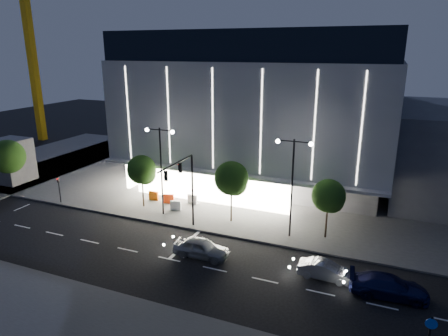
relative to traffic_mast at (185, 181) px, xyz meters
name	(u,v)px	position (x,y,z in m)	size (l,w,h in m)	color
ground	(158,246)	(-1.00, -3.34, -5.03)	(160.00, 160.00, 0.00)	black
sidewalk_museum	(285,174)	(4.00, 20.66, -4.95)	(70.00, 40.00, 0.15)	#474747
sidewalk_west	(6,173)	(-31.00, 6.66, -4.95)	(16.00, 50.00, 0.15)	#474747
museum	(269,106)	(1.98, 18.97, 4.25)	(30.00, 25.80, 18.00)	#4C4C51
traffic_mast	(185,181)	(0.00, 0.00, 0.00)	(0.33, 5.89, 7.07)	black
street_lamp_west	(161,159)	(-4.00, 2.66, 0.93)	(3.16, 0.36, 9.00)	black
street_lamp_east	(293,174)	(9.00, 2.66, 0.93)	(3.16, 0.36, 9.00)	black
ped_signal_far	(59,187)	(-16.00, 1.16, -3.14)	(0.22, 0.24, 3.00)	black
tower_crane	(32,23)	(-41.92, 24.66, 15.48)	(32.00, 2.00, 28.50)	gold
tree_left	(142,171)	(-6.97, 3.68, -0.99)	(3.02, 3.02, 5.72)	black
tree_mid	(232,180)	(3.03, 3.68, -0.69)	(3.25, 3.25, 6.15)	black
tree_right	(329,198)	(12.03, 3.68, -1.14)	(2.91, 2.91, 5.51)	black
car_lead	(201,248)	(3.22, -3.49, -4.24)	(1.86, 4.61, 1.57)	#94979A
car_second	(325,270)	(12.99, -2.88, -4.37)	(1.39, 3.98, 1.31)	#ACAFB4
car_third	(389,286)	(17.30, -3.46, -4.28)	(2.10, 5.17, 1.50)	#111442
barrier_a	(154,196)	(-6.98, 5.62, -4.38)	(1.10, 0.25, 1.00)	orange
barrier_b	(192,199)	(-2.55, 6.31, -4.38)	(1.10, 0.25, 1.00)	silver
barrier_c	(169,199)	(-4.97, 5.45, -4.38)	(1.10, 0.25, 1.00)	#FF3C0E
barrier_d	(176,205)	(-3.34, 4.04, -4.38)	(1.10, 0.25, 1.00)	white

